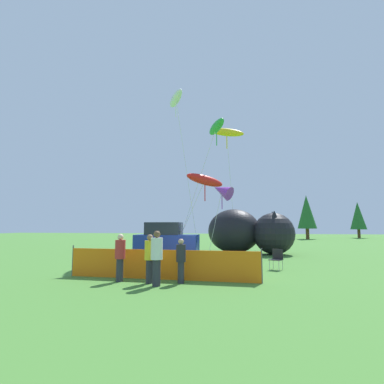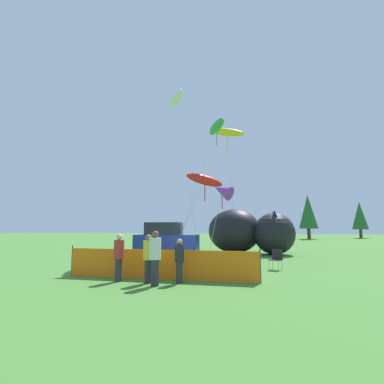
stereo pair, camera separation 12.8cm
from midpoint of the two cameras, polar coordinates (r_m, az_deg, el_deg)
ground_plane at (r=16.08m, az=0.19°, el=-13.88°), size 120.00×120.00×0.00m
parked_car at (r=18.64m, az=-5.11°, el=-9.39°), size 3.83×1.94×2.28m
folding_chair at (r=15.17m, az=15.59°, el=-11.95°), size 0.73×0.73×0.96m
inflatable_cat at (r=23.15m, az=10.28°, el=-7.64°), size 6.80×4.45×3.34m
safety_fence at (r=12.16m, az=-6.29°, el=-13.56°), size 7.80×0.36×1.26m
spectator_in_blue_shirt at (r=11.39m, az=-8.38°, el=-12.04°), size 0.39×0.39×1.77m
spectator_in_green_shirt at (r=10.83m, az=-7.09°, el=-11.94°), size 0.42×0.42×1.91m
spectator_in_grey_shirt at (r=11.93m, az=-13.84°, el=-11.64°), size 0.39×0.39×1.78m
spectator_in_yellow_shirt at (r=11.29m, az=-2.45°, el=-12.59°), size 0.35×0.35×1.61m
kite_yellow_hero at (r=23.88m, az=6.47°, el=11.17°), size 2.77×2.03×9.79m
kite_green_fish at (r=20.75m, az=4.49°, el=12.18°), size 3.68×2.08×9.26m
kite_purple_delta at (r=21.21m, az=5.54°, el=0.26°), size 1.98×1.63×5.29m
kite_red_lizard at (r=18.57m, az=2.26°, el=2.24°), size 3.45×1.97×5.44m
kite_white_ghost at (r=21.96m, az=-3.25°, el=17.24°), size 2.32×2.40×11.38m
horizon_tree_east at (r=49.30m, az=20.93°, el=-3.57°), size 2.82×2.82×6.73m
horizon_tree_west at (r=57.06m, az=29.00°, el=-3.98°), size 2.51×2.51×5.98m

